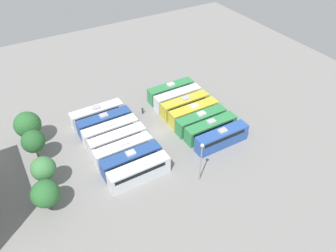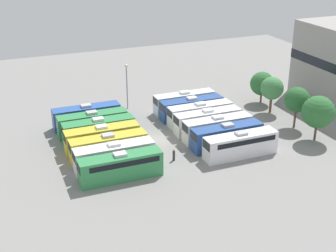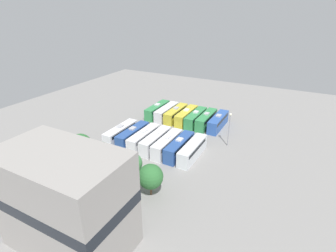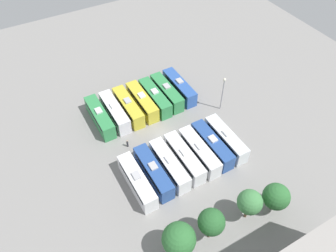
% 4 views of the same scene
% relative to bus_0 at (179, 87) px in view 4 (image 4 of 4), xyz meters
% --- Properties ---
extents(ground_plane, '(112.36, 112.36, 0.00)m').
position_rel_bus_0_xyz_m(ground_plane, '(9.25, 8.67, -1.83)').
color(ground_plane, gray).
extents(bus_0, '(2.51, 10.75, 3.68)m').
position_rel_bus_0_xyz_m(bus_0, '(0.00, 0.00, 0.00)').
color(bus_0, '#2D56A8').
rests_on(bus_0, ground_plane).
extents(bus_1, '(2.51, 10.75, 3.68)m').
position_rel_bus_0_xyz_m(bus_1, '(3.25, 0.15, 0.00)').
color(bus_1, '#338C4C').
rests_on(bus_1, ground_plane).
extents(bus_2, '(2.51, 10.75, 3.68)m').
position_rel_bus_0_xyz_m(bus_2, '(6.22, 0.38, 0.00)').
color(bus_2, '#338C4C').
rests_on(bus_2, ground_plane).
extents(bus_3, '(2.51, 10.75, 3.68)m').
position_rel_bus_0_xyz_m(bus_3, '(9.12, 0.15, 0.00)').
color(bus_3, gold).
rests_on(bus_3, ground_plane).
extents(bus_4, '(2.51, 10.75, 3.68)m').
position_rel_bus_0_xyz_m(bus_4, '(12.33, 0.21, 0.00)').
color(bus_4, gold).
rests_on(bus_4, ground_plane).
extents(bus_5, '(2.51, 10.75, 3.68)m').
position_rel_bus_0_xyz_m(bus_5, '(15.34, 0.18, 0.00)').
color(bus_5, silver).
rests_on(bus_5, ground_plane).
extents(bus_6, '(2.51, 10.75, 3.68)m').
position_rel_bus_0_xyz_m(bus_6, '(18.47, 0.09, 0.00)').
color(bus_6, '#338C4C').
rests_on(bus_6, ground_plane).
extents(bus_7, '(2.51, 10.75, 3.68)m').
position_rel_bus_0_xyz_m(bus_7, '(0.08, 17.11, 0.00)').
color(bus_7, silver).
rests_on(bus_7, ground_plane).
extents(bus_8, '(2.51, 10.75, 3.68)m').
position_rel_bus_0_xyz_m(bus_8, '(3.16, 17.07, 0.00)').
color(bus_8, '#284C93').
rests_on(bus_8, ground_plane).
extents(bus_9, '(2.51, 10.75, 3.68)m').
position_rel_bus_0_xyz_m(bus_9, '(6.08, 17.23, 0.00)').
color(bus_9, silver).
rests_on(bus_9, ground_plane).
extents(bus_10, '(2.51, 10.75, 3.68)m').
position_rel_bus_0_xyz_m(bus_10, '(9.14, 17.06, 0.00)').
color(bus_10, silver).
rests_on(bus_10, ground_plane).
extents(bus_11, '(2.51, 10.75, 3.68)m').
position_rel_bus_0_xyz_m(bus_11, '(12.24, 17.15, 0.00)').
color(bus_11, white).
rests_on(bus_11, ground_plane).
extents(bus_12, '(2.51, 10.75, 3.68)m').
position_rel_bus_0_xyz_m(bus_12, '(15.35, 17.10, 0.00)').
color(bus_12, '#284C93').
rests_on(bus_12, ground_plane).
extents(bus_13, '(2.51, 10.75, 3.68)m').
position_rel_bus_0_xyz_m(bus_13, '(18.60, 17.45, 0.00)').
color(bus_13, white).
rests_on(bus_13, ground_plane).
extents(worker_person, '(0.36, 0.36, 1.69)m').
position_rel_bus_0_xyz_m(worker_person, '(16.31, 8.29, -1.05)').
color(worker_person, '#333338').
rests_on(worker_person, ground_plane).
extents(light_pole, '(0.60, 0.60, 8.06)m').
position_rel_bus_0_xyz_m(light_pole, '(-5.07, 8.40, 3.61)').
color(light_pole, gray).
rests_on(light_pole, ground_plane).
extents(tree_0, '(4.29, 4.29, 5.84)m').
position_rel_bus_0_xyz_m(tree_0, '(1.50, 31.70, 1.86)').
color(tree_0, brown).
rests_on(tree_0, ground_plane).
extents(tree_1, '(3.92, 3.92, 6.35)m').
position_rel_bus_0_xyz_m(tree_1, '(6.04, 30.71, 2.53)').
color(tree_1, brown).
rests_on(tree_1, ground_plane).
extents(tree_2, '(4.03, 4.03, 6.70)m').
position_rel_bus_0_xyz_m(tree_2, '(13.02, 30.64, 2.84)').
color(tree_2, brown).
rests_on(tree_2, ground_plane).
extents(tree_3, '(4.85, 4.85, 7.01)m').
position_rel_bus_0_xyz_m(tree_3, '(18.33, 30.49, 2.75)').
color(tree_3, brown).
rests_on(tree_3, ground_plane).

